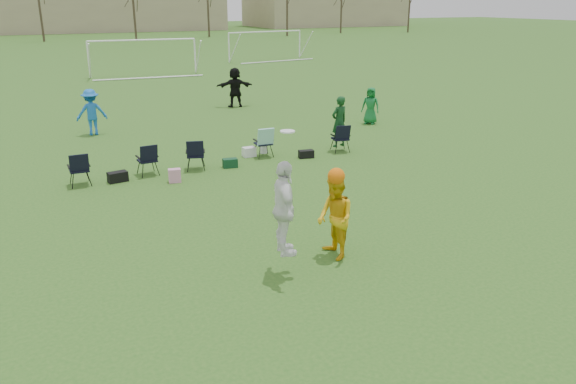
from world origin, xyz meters
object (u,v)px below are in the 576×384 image
fielder_blue (91,112)px  fielder_black (235,87)px  center_contest (312,213)px  goal_right (266,37)px  goal_mid (143,47)px  fielder_green_far (371,106)px

fielder_blue → fielder_black: size_ratio=0.93×
center_contest → goal_right: size_ratio=0.38×
center_contest → goal_right: (15.70, 37.53, 0.80)m
fielder_blue → fielder_black: bearing=-155.5°
goal_mid → fielder_black: bearing=-80.9°
fielder_black → center_contest: size_ratio=0.68×
fielder_black → goal_right: size_ratio=0.26×
fielder_green_far → fielder_black: size_ratio=0.80×
center_contest → fielder_green_far: bearing=51.2°
fielder_green_far → goal_right: bearing=123.7°
goal_mid → fielder_green_far: bearing=-72.4°
goal_mid → goal_right: size_ratio=1.01×
fielder_green_far → fielder_black: (-3.71, 6.31, 0.19)m
goal_right → center_contest: bearing=-120.7°
fielder_blue → fielder_green_far: bearing=164.6°
fielder_black → center_contest: (-4.99, -17.15, 0.16)m
fielder_green_far → goal_right: 27.61m
fielder_black → fielder_blue: bearing=34.3°
fielder_green_far → center_contest: center_contest is taller
fielder_blue → goal_mid: goal_mid is taller
center_contest → goal_mid: bearing=83.3°
fielder_blue → center_contest: size_ratio=0.63×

